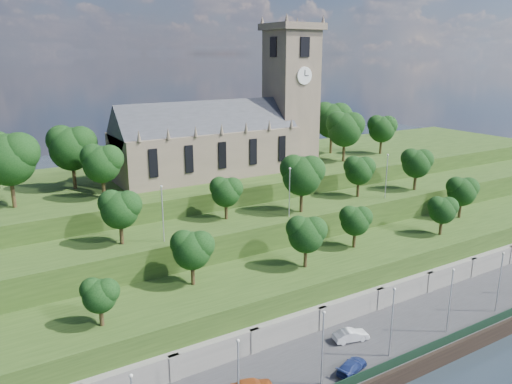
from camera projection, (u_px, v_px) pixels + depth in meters
ground at (416, 376)px, 57.32m from camera, size 320.00×320.00×0.00m
promenade at (379, 344)px, 62.00m from camera, size 160.00×12.00×2.00m
quay_wall at (417, 368)px, 56.99m from camera, size 160.00×0.50×2.20m
fence at (414, 354)px, 57.12m from camera, size 160.00×0.10×1.20m
retaining_wall at (348, 312)px, 66.53m from camera, size 160.00×2.10×5.00m
embankment_lower at (320, 285)px, 71.10m from camera, size 160.00×12.00×8.00m
embankment_upper at (278, 247)px, 79.63m from camera, size 160.00×10.00×12.00m
hilltop at (218, 205)px, 96.55m from camera, size 160.00×32.00×15.00m
church at (230, 130)px, 89.61m from camera, size 38.60×12.35×27.60m
trees_lower at (344, 222)px, 71.14m from camera, size 68.08×8.57×7.37m
trees_upper at (305, 177)px, 77.75m from camera, size 58.82×8.20×9.07m
trees_hilltop at (227, 135)px, 88.33m from camera, size 79.27×16.44×11.04m
lamp_posts_promenade at (392, 318)px, 56.53m from camera, size 60.36×0.36×8.65m
lamp_posts_upper at (290, 188)px, 74.37m from camera, size 40.36×0.36×7.65m
car_middle at (351, 335)px, 60.72m from camera, size 4.67×2.53×1.46m
car_right at (352, 366)px, 54.87m from camera, size 4.81×3.11×1.30m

